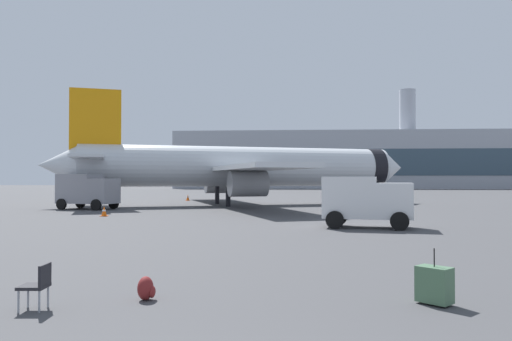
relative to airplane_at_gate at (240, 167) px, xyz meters
name	(u,v)px	position (x,y,z in m)	size (l,w,h in m)	color
airplane_at_gate	(240,167)	(0.00, 0.00, 0.00)	(34.63, 31.69, 10.50)	silver
service_truck	(87,190)	(-11.90, -7.59, -2.05)	(5.21, 3.57, 2.90)	gray
cargo_van	(366,199)	(8.56, -21.64, -2.21)	(4.70, 3.02, 2.60)	white
safety_cone_near	(188,198)	(-7.08, 9.50, -3.31)	(0.44, 0.44, 0.71)	#F2590C
safety_cone_mid	(372,207)	(10.91, -9.59, -3.29)	(0.44, 0.44, 0.73)	#F2590C
safety_cone_far	(104,211)	(-7.64, -14.94, -3.32)	(0.44, 0.44, 0.67)	#F2590C
safety_cone_outer	(400,207)	(13.22, -8.37, -3.31)	(0.44, 0.44, 0.69)	#F2590C
rolling_suitcase	(434,285)	(7.51, -37.02, -3.27)	(0.74, 0.73, 1.10)	#476B4C
traveller_backpack	(146,289)	(1.75, -37.06, -3.42)	(0.36, 0.40, 0.48)	maroon
gate_chair	(38,284)	(-0.07, -37.94, -3.16)	(0.51, 0.51, 0.86)	black
terminal_building	(358,160)	(23.73, 90.90, 4.10)	(99.39, 20.50, 27.31)	#9EA3AD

